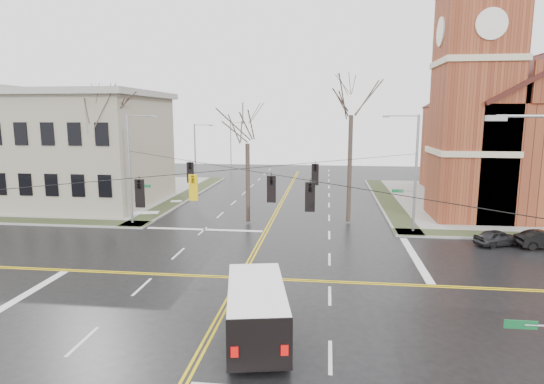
# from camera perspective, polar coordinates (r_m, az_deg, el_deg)

# --- Properties ---
(ground) EXTENTS (120.00, 120.00, 0.00)m
(ground) POSITION_cam_1_polar(r_m,az_deg,el_deg) (26.22, -3.95, -10.69)
(ground) COLOR black
(ground) RESTS_ON ground
(sidewalks) EXTENTS (80.00, 80.00, 0.17)m
(sidewalks) POSITION_cam_1_polar(r_m,az_deg,el_deg) (26.19, -3.95, -10.53)
(sidewalks) COLOR gray
(sidewalks) RESTS_ON ground
(road_markings) EXTENTS (100.00, 100.00, 0.01)m
(road_markings) POSITION_cam_1_polar(r_m,az_deg,el_deg) (26.21, -3.95, -10.68)
(road_markings) COLOR gold
(road_markings) RESTS_ON ground
(church) EXTENTS (24.28, 27.48, 27.50)m
(church) POSITION_cam_1_polar(r_m,az_deg,el_deg) (52.86, 29.53, 7.65)
(church) COLOR maroon
(church) RESTS_ON ground
(civic_building_a) EXTENTS (18.00, 14.00, 11.00)m
(civic_building_a) POSITION_cam_1_polar(r_m,az_deg,el_deg) (51.73, -24.26, 4.77)
(civic_building_a) COLOR gray
(civic_building_a) RESTS_ON ground
(signal_pole_ne) EXTENTS (2.75, 0.22, 9.00)m
(signal_pole_ne) POSITION_cam_1_polar(r_m,az_deg,el_deg) (36.47, 17.35, 2.65)
(signal_pole_ne) COLOR gray
(signal_pole_ne) RESTS_ON ground
(signal_pole_nw) EXTENTS (2.75, 0.22, 9.00)m
(signal_pole_nw) POSITION_cam_1_polar(r_m,az_deg,el_deg) (39.31, -17.21, 3.12)
(signal_pole_nw) COLOR gray
(signal_pole_nw) RESTS_ON ground
(span_wires) EXTENTS (23.02, 23.02, 0.03)m
(span_wires) POSITION_cam_1_polar(r_m,az_deg,el_deg) (24.77, -4.11, 2.90)
(span_wires) COLOR black
(span_wires) RESTS_ON ground
(traffic_signals) EXTENTS (8.21, 8.26, 1.30)m
(traffic_signals) POSITION_cam_1_polar(r_m,az_deg,el_deg) (24.22, -4.39, 0.95)
(traffic_signals) COLOR black
(traffic_signals) RESTS_ON ground
(streetlight_north_a) EXTENTS (2.30, 0.20, 8.00)m
(streetlight_north_a) POSITION_cam_1_polar(r_m,az_deg,el_deg) (54.56, -9.47, 4.60)
(streetlight_north_a) COLOR gray
(streetlight_north_a) RESTS_ON ground
(streetlight_north_b) EXTENTS (2.30, 0.20, 8.00)m
(streetlight_north_b) POSITION_cam_1_polar(r_m,az_deg,el_deg) (73.91, -5.08, 5.96)
(streetlight_north_b) COLOR gray
(streetlight_north_b) RESTS_ON ground
(cargo_van) EXTENTS (3.39, 6.25, 2.26)m
(cargo_van) POSITION_cam_1_polar(r_m,az_deg,el_deg) (19.26, -2.00, -14.10)
(cargo_van) COLOR white
(cargo_van) RESTS_ON ground
(parked_car_a) EXTENTS (3.64, 2.52, 1.15)m
(parked_car_a) POSITION_cam_1_polar(r_m,az_deg,el_deg) (35.88, 26.47, -5.15)
(parked_car_a) COLOR black
(parked_car_a) RESTS_ON ground
(parked_car_b) EXTENTS (3.83, 1.76, 1.22)m
(parked_car_b) POSITION_cam_1_polar(r_m,az_deg,el_deg) (36.68, 30.99, -5.16)
(parked_car_b) COLOR black
(parked_car_b) RESTS_ON ground
(tree_nw_far) EXTENTS (4.00, 4.00, 12.42)m
(tree_nw_far) POSITION_cam_1_polar(r_m,az_deg,el_deg) (42.34, -20.23, 8.86)
(tree_nw_far) COLOR #372A23
(tree_nw_far) RESTS_ON ground
(tree_nw_near) EXTENTS (4.00, 4.00, 9.94)m
(tree_nw_near) POSITION_cam_1_polar(r_m,az_deg,el_deg) (37.86, -3.11, 6.74)
(tree_nw_near) COLOR #372A23
(tree_nw_near) RESTS_ON ground
(tree_ne) EXTENTS (4.00, 4.00, 13.45)m
(tree_ne) POSITION_cam_1_polar(r_m,az_deg,el_deg) (38.41, 9.93, 10.38)
(tree_ne) COLOR #372A23
(tree_ne) RESTS_ON ground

